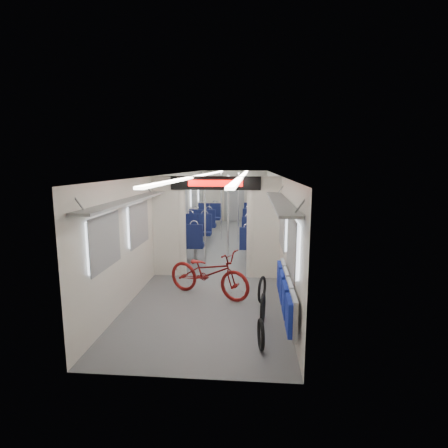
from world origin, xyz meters
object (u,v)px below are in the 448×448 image
object	(u,v)px
stanchion_near_left	(205,223)
stanchion_far_left	(221,206)
bike_hoop_a	(261,336)
stanchion_near_right	(228,222)
seat_bay_near_left	(192,234)
seat_bay_near_right	(256,236)
bicycle	(209,273)
bike_hoop_c	(262,291)
bike_hoop_b	(263,310)
stanchion_far_right	(238,208)
seat_bay_far_left	(206,218)
seat_bay_far_right	(255,217)
flip_bench	(286,293)

from	to	relation	value
stanchion_near_left	stanchion_far_left	world-z (taller)	same
bike_hoop_a	stanchion_near_right	world-z (taller)	stanchion_near_right
seat_bay_near_left	seat_bay_near_right	world-z (taller)	seat_bay_near_left
bike_hoop_a	stanchion_far_left	size ratio (longest dim) A/B	0.19
bicycle	bike_hoop_c	bearing A→B (deg)	-79.78
bicycle	bike_hoop_c	size ratio (longest dim) A/B	3.52
stanchion_near_left	bike_hoop_b	bearing A→B (deg)	-65.47
seat_bay_near_left	bike_hoop_c	bearing A→B (deg)	-62.22
bike_hoop_c	seat_bay_near_right	distance (m)	3.61
bike_hoop_b	stanchion_far_right	xyz separation A→B (m)	(-0.65, 6.06, 0.93)
stanchion_far_right	seat_bay_near_right	bearing A→B (deg)	-70.38
bike_hoop_b	stanchion_near_left	world-z (taller)	stanchion_near_left
bike_hoop_c	seat_bay_near_right	world-z (taller)	seat_bay_near_right
bike_hoop_a	stanchion_near_right	distance (m)	4.17
bicycle	seat_bay_far_left	world-z (taller)	seat_bay_far_left
bike_hoop_a	seat_bay_far_right	world-z (taller)	seat_bay_far_right
seat_bay_near_right	seat_bay_far_left	bearing A→B (deg)	119.97
bike_hoop_c	stanchion_far_left	world-z (taller)	stanchion_far_left
stanchion_near_left	seat_bay_far_right	bearing A→B (deg)	76.16
bike_hoop_c	stanchion_near_right	bearing A→B (deg)	109.17
stanchion_far_left	stanchion_far_right	size ratio (longest dim) A/B	1.00
bicycle	stanchion_far_left	size ratio (longest dim) A/B	0.78
flip_bench	stanchion_near_right	bearing A→B (deg)	108.91
flip_bench	bike_hoop_c	size ratio (longest dim) A/B	4.20
stanchion_near_left	stanchion_far_right	xyz separation A→B (m)	(0.68, 3.13, 0.00)
stanchion_far_right	stanchion_near_left	bearing A→B (deg)	-102.32
bike_hoop_b	seat_bay_far_left	distance (m)	7.94
stanchion_near_right	stanchion_far_left	world-z (taller)	same
bike_hoop_c	bike_hoop_b	bearing A→B (deg)	-90.55
bike_hoop_b	bike_hoop_c	bearing A→B (deg)	89.45
seat_bay_far_left	stanchion_far_right	xyz separation A→B (m)	(1.29, -1.63, 0.60)
stanchion_near_right	seat_bay_far_left	bearing A→B (deg)	104.27
bike_hoop_b	stanchion_far_right	world-z (taller)	stanchion_far_right
seat_bay_near_right	stanchion_far_left	size ratio (longest dim) A/B	0.84
stanchion_far_right	bike_hoop_c	bearing A→B (deg)	-82.78
bike_hoop_c	stanchion_near_right	xyz separation A→B (m)	(-0.80, 2.29, 0.92)
bicycle	bike_hoop_a	size ratio (longest dim) A/B	3.99
flip_bench	stanchion_near_right	size ratio (longest dim) A/B	0.93
stanchion_near_left	bike_hoop_a	bearing A→B (deg)	-71.24
bike_hoop_a	seat_bay_far_left	bearing A→B (deg)	102.50
stanchion_near_right	seat_bay_near_right	bearing A→B (deg)	61.46
bike_hoop_a	seat_bay_near_right	size ratio (longest dim) A/B	0.23
bicycle	stanchion_far_left	distance (m)	5.31
bike_hoop_a	seat_bay_near_right	distance (m)	5.31
stanchion_far_right	seat_bay_far_right	bearing A→B (deg)	73.80
flip_bench	seat_bay_far_right	size ratio (longest dim) A/B	1.00
bike_hoop_b	stanchion_far_right	bearing A→B (deg)	96.14
bike_hoop_c	seat_bay_near_left	distance (m)	4.21
bike_hoop_a	bike_hoop_c	bearing A→B (deg)	88.02
flip_bench	stanchion_far_left	size ratio (longest dim) A/B	0.93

